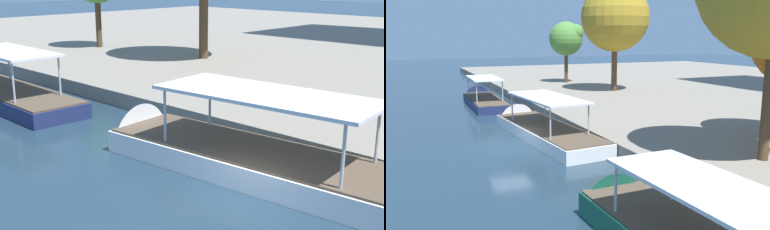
{
  "view_description": "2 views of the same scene",
  "coord_description": "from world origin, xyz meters",
  "views": [
    {
      "loc": [
        9.0,
        -10.56,
        6.66
      ],
      "look_at": [
        -4.3,
        2.92,
        1.44
      ],
      "focal_mm": 48.02,
      "sensor_mm": 36.0,
      "label": 1
    },
    {
      "loc": [
        25.15,
        -6.17,
        6.88
      ],
      "look_at": [
        -1.66,
        5.4,
        1.32
      ],
      "focal_mm": 38.7,
      "sensor_mm": 36.0,
      "label": 2
    }
  ],
  "objects": [
    {
      "name": "ground_plane",
      "position": [
        0.0,
        0.0,
        0.0
      ],
      "size": [
        220.0,
        220.0,
        0.0
      ],
      "primitive_type": "plane",
      "color": "#1E3342"
    },
    {
      "name": "tour_boat_1",
      "position": [
        -1.84,
        2.65,
        0.28
      ],
      "size": [
        13.41,
        4.33,
        4.23
      ],
      "rotation": [
        0.0,
        0.0,
        3.23
      ],
      "color": "white",
      "rests_on": "ground_plane"
    },
    {
      "name": "tour_boat_0",
      "position": [
        -17.29,
        1.52,
        0.33
      ],
      "size": [
        11.45,
        3.22,
        4.05
      ],
      "rotation": [
        0.0,
        0.0,
        3.12
      ],
      "color": "navy",
      "rests_on": "ground_plane"
    }
  ]
}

